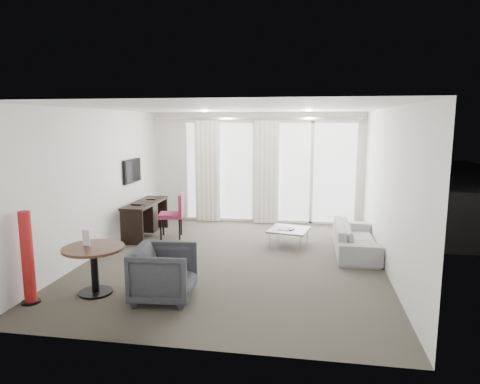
% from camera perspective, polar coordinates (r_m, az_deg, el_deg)
% --- Properties ---
extents(floor, '(5.00, 6.00, 0.00)m').
position_cam_1_polar(floor, '(7.54, -0.75, -9.01)').
color(floor, '#433E35').
rests_on(floor, ground).
extents(ceiling, '(5.00, 6.00, 0.00)m').
position_cam_1_polar(ceiling, '(7.16, -0.80, 11.14)').
color(ceiling, white).
rests_on(ceiling, ground).
extents(wall_left, '(0.00, 6.00, 2.60)m').
position_cam_1_polar(wall_left, '(8.06, -18.56, 1.19)').
color(wall_left, silver).
rests_on(wall_left, ground).
extents(wall_right, '(0.00, 6.00, 2.60)m').
position_cam_1_polar(wall_right, '(7.23, 19.11, 0.28)').
color(wall_right, silver).
rests_on(wall_right, ground).
extents(wall_front, '(5.00, 0.00, 2.60)m').
position_cam_1_polar(wall_front, '(4.37, -7.75, -4.97)').
color(wall_front, silver).
rests_on(wall_front, ground).
extents(window_panel, '(4.00, 0.02, 2.38)m').
position_cam_1_polar(window_panel, '(10.15, 3.88, 2.67)').
color(window_panel, white).
rests_on(window_panel, ground).
extents(window_frame, '(4.10, 0.06, 2.44)m').
position_cam_1_polar(window_frame, '(10.13, 3.87, 2.66)').
color(window_frame, white).
rests_on(window_frame, ground).
extents(curtain_left, '(0.60, 0.20, 2.38)m').
position_cam_1_polar(curtain_left, '(10.22, -4.34, 2.71)').
color(curtain_left, silver).
rests_on(curtain_left, ground).
extents(curtain_right, '(0.60, 0.20, 2.38)m').
position_cam_1_polar(curtain_right, '(9.99, 3.50, 2.57)').
color(curtain_right, silver).
rests_on(curtain_right, ground).
extents(curtain_track, '(4.80, 0.04, 0.04)m').
position_cam_1_polar(curtain_track, '(9.95, 2.12, 9.77)').
color(curtain_track, '#B2B2B7').
rests_on(curtain_track, ceiling).
extents(downlight_a, '(0.12, 0.12, 0.02)m').
position_cam_1_polar(downlight_a, '(8.92, -4.75, 10.69)').
color(downlight_a, '#FFE0B2').
rests_on(downlight_a, ceiling).
extents(downlight_b, '(0.12, 0.12, 0.02)m').
position_cam_1_polar(downlight_b, '(8.65, 9.12, 10.65)').
color(downlight_b, '#FFE0B2').
rests_on(downlight_b, ceiling).
extents(desk, '(0.48, 1.53, 0.72)m').
position_cam_1_polar(desk, '(9.22, -12.47, -3.52)').
color(desk, black).
rests_on(desk, floor).
extents(tv, '(0.05, 0.80, 0.50)m').
position_cam_1_polar(tv, '(9.33, -14.18, 2.75)').
color(tv, black).
rests_on(tv, wall_left).
extents(desk_chair, '(0.59, 0.57, 0.92)m').
position_cam_1_polar(desk_chair, '(8.94, -9.20, -3.13)').
color(desk_chair, '#8C2447').
rests_on(desk_chair, floor).
extents(round_table, '(1.10, 1.10, 0.67)m').
position_cam_1_polar(round_table, '(6.37, -18.82, -9.84)').
color(round_table, '#42291C').
rests_on(round_table, floor).
extents(menu_card, '(0.12, 0.05, 0.22)m').
position_cam_1_polar(menu_card, '(6.35, -19.79, -6.34)').
color(menu_card, white).
rests_on(menu_card, round_table).
extents(red_lamp, '(0.25, 0.25, 1.24)m').
position_cam_1_polar(red_lamp, '(6.30, -26.47, -7.85)').
color(red_lamp, '#AC1C1A').
rests_on(red_lamp, floor).
extents(tub_armchair, '(0.87, 0.85, 0.73)m').
position_cam_1_polar(tub_armchair, '(5.92, -10.10, -10.63)').
color(tub_armchair, '#2F2F35').
rests_on(tub_armchair, floor).
extents(coffee_table, '(0.85, 0.85, 0.33)m').
position_cam_1_polar(coffee_table, '(8.40, 6.53, -5.98)').
color(coffee_table, gray).
rests_on(coffee_table, floor).
extents(remote, '(0.11, 0.17, 0.02)m').
position_cam_1_polar(remote, '(8.27, 6.93, -4.84)').
color(remote, black).
rests_on(remote, coffee_table).
extents(magazine, '(0.25, 0.30, 0.02)m').
position_cam_1_polar(magazine, '(8.35, 5.86, -4.67)').
color(magazine, gray).
rests_on(magazine, coffee_table).
extents(sofa, '(0.72, 1.85, 0.54)m').
position_cam_1_polar(sofa, '(8.15, 15.16, -5.95)').
color(sofa, gray).
rests_on(sofa, floor).
extents(terrace_slab, '(5.60, 3.00, 0.12)m').
position_cam_1_polar(terrace_slab, '(11.84, 4.52, -2.56)').
color(terrace_slab, '#4D4D50').
rests_on(terrace_slab, ground).
extents(rattan_chair_a, '(0.58, 0.58, 0.83)m').
position_cam_1_polar(rattan_chair_a, '(11.38, 7.71, -0.66)').
color(rattan_chair_a, '#53391D').
rests_on(rattan_chair_a, terrace_slab).
extents(rattan_chair_b, '(0.73, 0.73, 0.85)m').
position_cam_1_polar(rattan_chair_b, '(11.46, 13.51, -0.72)').
color(rattan_chair_b, '#53391D').
rests_on(rattan_chair_b, terrace_slab).
extents(rattan_table, '(0.60, 0.60, 0.48)m').
position_cam_1_polar(rattan_table, '(10.95, 12.44, -2.13)').
color(rattan_table, '#53391D').
rests_on(rattan_table, terrace_slab).
extents(balustrade, '(5.50, 0.06, 1.05)m').
position_cam_1_polar(balustrade, '(13.17, 5.10, 1.11)').
color(balustrade, '#B2B2B7').
rests_on(balustrade, terrace_slab).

